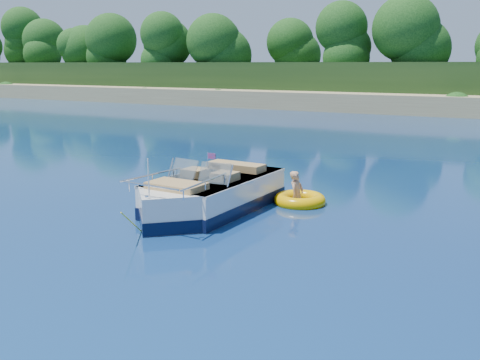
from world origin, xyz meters
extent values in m
plane|color=#0A1949|center=(0.00, 0.00, 0.00)|extent=(160.00, 160.00, 0.00)
cube|color=#8D7C52|center=(0.00, 38.00, 0.50)|extent=(170.00, 8.00, 2.00)
cylinder|color=black|center=(-45.00, 41.00, 2.90)|extent=(0.44, 0.44, 2.80)
sphere|color=black|center=(-45.00, 41.00, 5.56)|extent=(4.62, 4.62, 4.62)
cylinder|color=black|center=(-18.00, 40.50, 3.10)|extent=(0.44, 0.44, 3.20)
sphere|color=black|center=(-18.00, 40.50, 6.14)|extent=(5.28, 5.28, 5.28)
cylinder|color=black|center=(0.00, 42.00, 3.30)|extent=(0.44, 0.44, 3.60)
sphere|color=black|center=(0.00, 42.00, 6.72)|extent=(5.94, 5.94, 5.94)
cube|color=white|center=(-2.33, 4.50, 0.33)|extent=(2.30, 4.12, 1.12)
cube|color=white|center=(-2.41, 2.59, 0.33)|extent=(2.13, 2.13, 1.12)
cube|color=black|center=(-2.33, 4.50, 0.17)|extent=(2.34, 4.16, 0.32)
cube|color=black|center=(-2.41, 2.59, 0.17)|extent=(2.17, 2.17, 0.32)
cube|color=#A27955|center=(-2.32, 4.82, 0.64)|extent=(1.83, 2.89, 0.11)
cube|color=white|center=(-2.33, 4.50, 0.85)|extent=(2.35, 4.12, 0.06)
cube|color=black|center=(-2.23, 6.70, 0.37)|extent=(0.60, 0.40, 0.96)
cube|color=#8C9EA5|center=(-2.84, 3.77, 1.16)|extent=(0.87, 0.43, 0.52)
cube|color=#8C9EA5|center=(-1.88, 3.73, 1.16)|extent=(0.85, 0.36, 0.52)
cube|color=tan|center=(-2.82, 4.25, 0.88)|extent=(0.61, 0.61, 0.43)
cube|color=tan|center=(-1.86, 4.21, 0.88)|extent=(0.61, 0.61, 0.43)
cube|color=tan|center=(-2.28, 5.56, 0.88)|extent=(1.69, 0.66, 0.40)
cube|color=tan|center=(-2.40, 2.79, 0.86)|extent=(1.44, 0.86, 0.36)
cylinder|color=white|center=(-2.45, 1.78, 1.34)|extent=(0.03, 0.03, 0.91)
cube|color=red|center=(-1.98, 3.74, 1.59)|extent=(0.23, 0.03, 0.15)
cube|color=silver|center=(-2.45, 1.73, 0.92)|extent=(0.11, 0.07, 0.05)
cylinder|color=yellow|center=(-2.63, 1.36, 0.37)|extent=(0.37, 1.10, 0.82)
torus|color=#F3AF00|center=(-0.50, 6.04, 0.10)|extent=(1.88, 1.88, 0.39)
torus|color=red|center=(-0.50, 6.04, 0.12)|extent=(1.54, 1.54, 0.13)
imported|color=tan|center=(-0.57, 6.03, 0.00)|extent=(0.39, 0.78, 1.50)
camera|label=1|loc=(5.01, -7.57, 3.87)|focal=40.00mm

